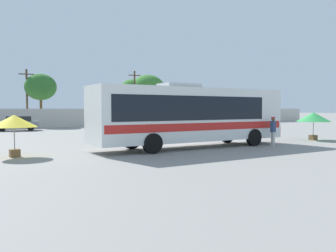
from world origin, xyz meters
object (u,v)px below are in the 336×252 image
object	(u,v)px
coach_bus_white_red	(190,114)
roadside_tree_midright	(132,90)
utility_pole_near	(27,97)
utility_pole_far	(135,97)
vendor_umbrella_secondary_yellow	(14,122)
attendant_by_bus_door	(273,129)
roadside_tree_right	(148,89)
parked_car_second_grey	(17,123)
roadside_tree_midleft	(41,87)
vendor_umbrella_near_gate_green	(313,117)

from	to	relation	value
coach_bus_white_red	roadside_tree_midright	size ratio (longest dim) A/B	1.82
utility_pole_near	utility_pole_far	world-z (taller)	utility_pole_far
coach_bus_white_red	vendor_umbrella_secondary_yellow	size ratio (longest dim) A/B	5.80
roadside_tree_midright	attendant_by_bus_door	bearing A→B (deg)	-98.68
utility_pole_near	roadside_tree_right	size ratio (longest dim) A/B	0.96
parked_car_second_grey	roadside_tree_right	bearing A→B (deg)	24.73
vendor_umbrella_secondary_yellow	roadside_tree_right	xyz separation A→B (m)	(21.60, 29.98, 3.51)
roadside_tree_midleft	parked_car_second_grey	bearing A→B (deg)	-116.46
parked_car_second_grey	utility_pole_far	bearing A→B (deg)	21.81
attendant_by_bus_door	roadside_tree_right	distance (m)	33.40
attendant_by_bus_door	vendor_umbrella_near_gate_green	world-z (taller)	vendor_umbrella_near_gate_green
attendant_by_bus_door	utility_pole_near	bearing A→B (deg)	108.28
vendor_umbrella_secondary_yellow	roadside_tree_midright	xyz separation A→B (m)	(19.43, 30.89, 3.35)
parked_car_second_grey	roadside_tree_midleft	bearing A→B (deg)	63.54
roadside_tree_midright	roadside_tree_right	xyz separation A→B (m)	(2.18, -0.91, 0.16)
parked_car_second_grey	utility_pole_near	size ratio (longest dim) A/B	0.62
parked_car_second_grey	roadside_tree_midright	distance (m)	20.20
vendor_umbrella_near_gate_green	roadside_tree_midleft	xyz separation A→B (m)	(-14.01, 29.12, 3.31)
vendor_umbrella_secondary_yellow	parked_car_second_grey	world-z (taller)	vendor_umbrella_secondary_yellow
roadside_tree_right	roadside_tree_midleft	bearing A→B (deg)	-173.48
vendor_umbrella_near_gate_green	utility_pole_far	bearing A→B (deg)	93.08
vendor_umbrella_secondary_yellow	utility_pole_far	bearing A→B (deg)	56.35
utility_pole_near	roadside_tree_midright	distance (m)	15.48
vendor_umbrella_near_gate_green	utility_pole_near	xyz separation A→B (m)	(-15.61, 29.28, 2.09)
utility_pole_far	roadside_tree_midleft	distance (m)	12.54
parked_car_second_grey	roadside_tree_midright	bearing A→B (deg)	29.78
coach_bus_white_red	attendant_by_bus_door	xyz separation A→B (m)	(5.01, -1.57, -0.96)
vendor_umbrella_near_gate_green	utility_pole_near	bearing A→B (deg)	118.06
attendant_by_bus_door	roadside_tree_midright	world-z (taller)	roadside_tree_midright
roadside_tree_midleft	roadside_tree_right	distance (m)	15.90
utility_pole_near	roadside_tree_right	bearing A→B (deg)	5.41
coach_bus_white_red	vendor_umbrella_secondary_yellow	distance (m)	9.38
vendor_umbrella_near_gate_green	parked_car_second_grey	distance (m)	28.17
utility_pole_near	attendant_by_bus_door	bearing A→B (deg)	-71.72
attendant_by_bus_door	vendor_umbrella_secondary_yellow	world-z (taller)	vendor_umbrella_secondary_yellow
vendor_umbrella_secondary_yellow	roadside_tree_midright	bearing A→B (deg)	57.83
utility_pole_far	roadside_tree_right	bearing A→B (deg)	36.98
roadside_tree_midleft	roadside_tree_midright	distance (m)	13.88
roadside_tree_midleft	utility_pole_near	bearing A→B (deg)	174.32
vendor_umbrella_secondary_yellow	parked_car_second_grey	distance (m)	21.22
parked_car_second_grey	utility_pole_near	world-z (taller)	utility_pole_near
vendor_umbrella_near_gate_green	utility_pole_near	world-z (taller)	utility_pole_near
utility_pole_near	utility_pole_far	xyz separation A→B (m)	(14.08, -0.85, 0.22)
parked_car_second_grey	utility_pole_near	distance (m)	8.06
roadside_tree_midleft	roadside_tree_right	world-z (taller)	roadside_tree_right
roadside_tree_midleft	vendor_umbrella_secondary_yellow	bearing A→B (deg)	-101.66
utility_pole_near	roadside_tree_right	xyz separation A→B (m)	(17.39, 1.65, 1.43)
attendant_by_bus_door	utility_pole_near	xyz separation A→B (m)	(-10.14, 30.69, 2.72)
vendor_umbrella_secondary_yellow	roadside_tree_midright	distance (m)	36.65
utility_pole_near	roadside_tree_right	world-z (taller)	roadside_tree_right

